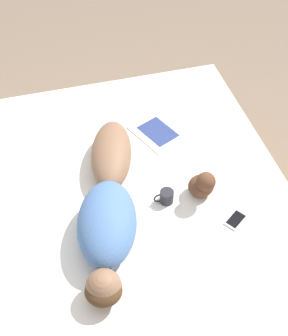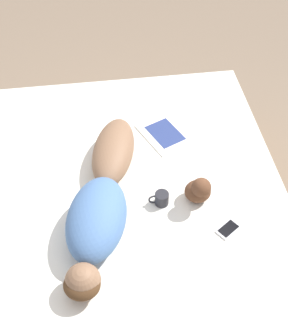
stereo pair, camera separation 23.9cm
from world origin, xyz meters
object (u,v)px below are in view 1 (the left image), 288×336
Objects in this scene: coffee_mug at (166,196)px; cell_phone at (236,220)px; open_magazine at (172,124)px; person at (108,204)px.

coffee_mug is 0.40m from cell_phone.
cell_phone is at bearing 145.39° from coffee_mug.
coffee_mug is (0.23, 0.60, 0.04)m from open_magazine.
person is at bearing 23.67° from open_magazine.
person reaches higher than open_magazine.
person is 0.34m from coffee_mug.
person is 0.84m from open_magazine.
coffee_mug reaches higher than open_magazine.
cell_phone is (-0.10, 0.83, 0.00)m from open_magazine.
person is at bearing 2.57° from coffee_mug.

